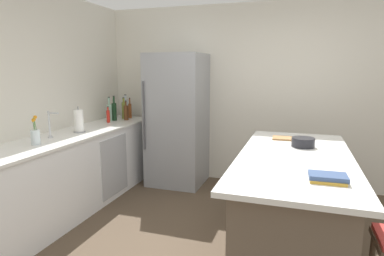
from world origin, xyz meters
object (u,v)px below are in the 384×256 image
(refrigerator, at_px, (177,120))
(paper_towel_roll, at_px, (79,121))
(mixing_bowl, at_px, (303,142))
(flower_vase, at_px, (35,135))
(cookbook_stack, at_px, (328,178))
(cutting_board, at_px, (289,138))
(wine_bottle, at_px, (114,111))
(hot_sauce_bottle, at_px, (108,116))
(vinegar_bottle, at_px, (130,110))
(syrup_bottle, at_px, (126,112))
(gin_bottle, at_px, (109,112))
(soda_bottle, at_px, (126,108))
(sink_faucet, at_px, (50,124))
(kitchen_island, at_px, (292,204))
(olive_oil_bottle, at_px, (124,110))

(refrigerator, xyz_separation_m, paper_towel_roll, (-0.83, -1.15, 0.11))
(mixing_bowl, bearing_deg, flower_vase, -163.43)
(cookbook_stack, bearing_deg, cutting_board, 102.52)
(wine_bottle, relative_size, hot_sauce_bottle, 1.58)
(cutting_board, bearing_deg, wine_bottle, 167.67)
(vinegar_bottle, bearing_deg, mixing_bowl, -24.45)
(hot_sauce_bottle, bearing_deg, paper_towel_roll, -84.68)
(syrup_bottle, xyz_separation_m, gin_bottle, (-0.16, -0.20, 0.02))
(refrigerator, height_order, soda_bottle, refrigerator)
(gin_bottle, bearing_deg, paper_towel_roll, -82.86)
(sink_faucet, xyz_separation_m, paper_towel_roll, (0.08, 0.39, -0.02))
(gin_bottle, bearing_deg, soda_bottle, 90.62)
(mixing_bowl, bearing_deg, paper_towel_roll, -178.54)
(sink_faucet, bearing_deg, syrup_bottle, 84.54)
(paper_towel_roll, relative_size, gin_bottle, 0.87)
(vinegar_bottle, xyz_separation_m, gin_bottle, (-0.12, -0.39, 0.01))
(vinegar_bottle, distance_m, gin_bottle, 0.41)
(vinegar_bottle, bearing_deg, wine_bottle, -109.85)
(kitchen_island, xyz_separation_m, mixing_bowl, (0.06, 0.37, 0.50))
(paper_towel_roll, xyz_separation_m, syrup_bottle, (0.06, 1.03, -0.02))
(refrigerator, xyz_separation_m, soda_bottle, (-0.94, 0.17, 0.12))
(soda_bottle, distance_m, gin_bottle, 0.48)
(kitchen_island, bearing_deg, sink_faucet, -178.11)
(olive_oil_bottle, relative_size, syrup_bottle, 1.12)
(olive_oil_bottle, height_order, cookbook_stack, olive_oil_bottle)
(paper_towel_roll, distance_m, olive_oil_bottle, 1.13)
(flower_vase, bearing_deg, mixing_bowl, 16.57)
(hot_sauce_bottle, distance_m, cutting_board, 2.53)
(cutting_board, bearing_deg, flower_vase, -155.87)
(soda_bottle, relative_size, cookbook_stack, 1.40)
(soda_bottle, height_order, cookbook_stack, soda_bottle)
(vinegar_bottle, height_order, hot_sauce_bottle, vinegar_bottle)
(kitchen_island, height_order, sink_faucet, sink_faucet)
(refrigerator, relative_size, syrup_bottle, 6.51)
(refrigerator, bearing_deg, paper_towel_roll, -125.85)
(kitchen_island, xyz_separation_m, gin_bottle, (-2.61, 1.14, 0.60))
(sink_faucet, xyz_separation_m, gin_bottle, (-0.03, 1.22, -0.02))
(refrigerator, xyz_separation_m, cutting_board, (1.60, -0.76, -0.02))
(wine_bottle, bearing_deg, cookbook_stack, -33.80)
(refrigerator, distance_m, gin_bottle, 0.99)
(flower_vase, xyz_separation_m, mixing_bowl, (2.56, 0.76, -0.05))
(soda_bottle, height_order, mixing_bowl, soda_bottle)
(gin_bottle, xyz_separation_m, cutting_board, (2.54, -0.45, -0.13))
(wine_bottle, xyz_separation_m, cookbook_stack, (2.82, -1.89, -0.12))
(refrigerator, distance_m, hot_sauce_bottle, 0.99)
(vinegar_bottle, bearing_deg, gin_bottle, -106.95)
(kitchen_island, xyz_separation_m, cookbook_stack, (0.22, -0.64, 0.48))
(gin_bottle, bearing_deg, cookbook_stack, -32.17)
(flower_vase, xyz_separation_m, hot_sauce_bottle, (-0.08, 1.44, -0.00))
(wine_bottle, bearing_deg, soda_bottle, 93.13)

